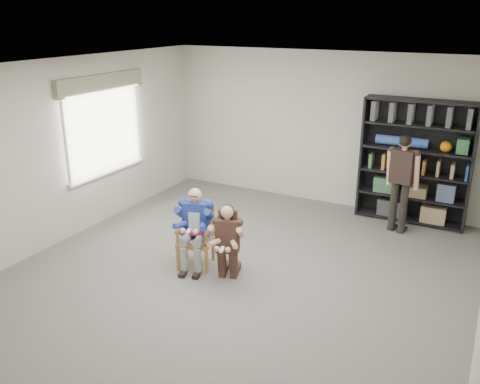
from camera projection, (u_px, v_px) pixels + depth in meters
The scene contains 8 objects.
room_shell at pixel (232, 182), 6.37m from camera, with size 6.00×7.00×2.80m, color beige, non-canonical shape.
floor at pixel (232, 281), 6.84m from camera, with size 6.00×7.00×0.01m, color #63605B.
window_left at pixel (105, 126), 8.43m from camera, with size 0.16×2.00×1.75m, color white, non-canonical shape.
armchair at pixel (195, 237), 7.12m from camera, with size 0.52×0.50×0.89m, color #AB6A43, non-canonical shape.
seated_man at pixel (195, 228), 7.08m from camera, with size 0.50×0.70×1.16m, color navy, non-canonical shape.
kneeling_woman at pixel (227, 243), 6.74m from camera, with size 0.45×0.71×1.06m, color #3A211A, non-canonical shape.
bookshelf at pixel (415, 162), 8.48m from camera, with size 1.80×0.38×2.10m, color black, non-canonical shape.
standing_man at pixel (401, 184), 8.12m from camera, with size 0.50×0.28×1.63m, color black, non-canonical shape.
Camera 1 is at (2.90, -5.31, 3.41)m, focal length 38.00 mm.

